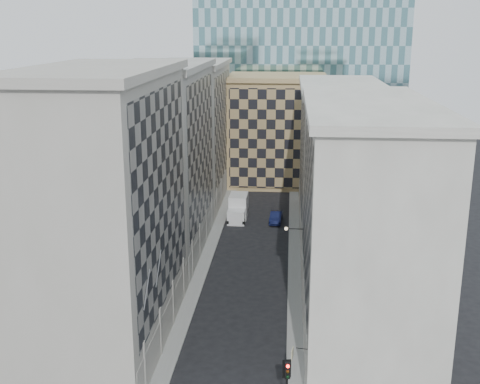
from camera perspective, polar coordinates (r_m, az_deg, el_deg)
The scene contains 15 objects.
sidewalk_west at distance 71.90m, azimuth -3.25°, elevation -6.36°, with size 1.50×100.00×0.15m, color gray.
sidewalk_east at distance 71.26m, azimuth 5.20°, elevation -6.61°, with size 1.50×100.00×0.15m, color gray.
bldg_left_a at distance 51.69m, azimuth -12.58°, elevation -1.71°, with size 10.80×22.80×23.70m.
bldg_left_b at distance 72.41m, azimuth -7.48°, elevation 3.00°, with size 10.80×22.80×22.70m.
bldg_left_c at distance 93.72m, azimuth -4.65°, elevation 5.59°, with size 10.80×22.80×21.70m.
bldg_right_a at distance 54.05m, azimuth 11.50°, elevation -2.56°, with size 10.80×26.80×20.70m.
bldg_right_b at distance 80.16m, azimuth 9.38°, elevation 3.05°, with size 10.80×28.80×19.70m.
tan_block at distance 105.44m, azimuth 3.48°, elevation 5.94°, with size 16.80×14.80×18.80m.
church_tower at distance 118.18m, azimuth 2.79°, elevation 15.50°, with size 7.20×7.20×51.50m.
flagpoles_left at distance 47.20m, azimuth -8.26°, elevation -8.12°, with size 0.10×6.33×2.33m.
bracket_lamp at distance 63.50m, azimuth 4.56°, elevation -3.49°, with size 1.98×0.36×0.36m.
traffic_light at distance 42.84m, azimuth 4.48°, elevation -17.26°, with size 0.60×0.56×4.84m.
box_truck at distance 86.21m, azimuth -0.19°, elevation -1.61°, with size 2.61×6.23×3.40m.
dark_car at distance 84.98m, azimuth 3.43°, elevation -2.40°, with size 1.62×4.65×1.53m, color #10153B.
shop_sign at distance 45.29m, azimuth 5.05°, elevation -14.99°, with size 1.23×0.77×0.86m.
Camera 1 is at (4.39, -36.10, 26.70)m, focal length 45.00 mm.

